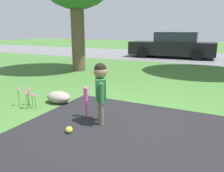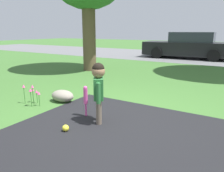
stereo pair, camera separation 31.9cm
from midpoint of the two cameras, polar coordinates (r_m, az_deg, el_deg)
The scene contains 8 objects.
ground_plane at distance 3.62m, azimuth 3.39°, elevation -9.13°, with size 60.00×60.00×0.00m, color #3D6B2D.
street_strip at distance 13.18m, azimuth 24.67°, elevation 6.71°, with size 40.00×6.00×0.01m.
child at distance 3.38m, azimuth -0.84°, elevation 0.37°, with size 0.27×0.34×0.97m.
baseball_bat at distance 3.71m, azimuth -4.48°, elevation -2.87°, with size 0.07×0.07×0.54m.
sports_ball at distance 3.29m, azimuth -9.29°, elevation -10.85°, with size 0.10×0.10×0.10m.
parked_car at distance 12.51m, azimuth 19.96°, elevation 9.75°, with size 4.55×1.99×1.37m.
flower_bed at distance 4.52m, azimuth -18.24°, elevation -1.17°, with size 0.44×0.25×0.43m.
edging_rock at distance 4.63m, azimuth -10.88°, elevation -2.56°, with size 0.52×0.36×0.24m.
Camera 2 is at (1.69, -2.87, 1.44)m, focal length 35.00 mm.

